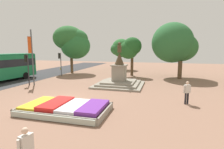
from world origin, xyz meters
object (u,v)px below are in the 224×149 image
statue_monument (119,78)px  banner_pole (32,56)px  traffic_light_mid_block (27,64)px  pedestrian_near_planter (187,91)px  traffic_light_far_corner (60,60)px  pedestrian_crossing_plaza (26,148)px  flower_planter (66,108)px

statue_monument → banner_pole: size_ratio=0.84×
statue_monument → traffic_light_mid_block: 10.12m
pedestrian_near_planter → banner_pole: bearing=169.6°
traffic_light_mid_block → banner_pole: size_ratio=0.56×
statue_monument → banner_pole: 9.70m
traffic_light_far_corner → pedestrian_crossing_plaza: bearing=-60.9°
statue_monument → pedestrian_near_planter: (6.11, -4.97, 0.17)m
traffic_light_far_corner → banner_pole: bearing=-84.7°
statue_monument → traffic_light_far_corner: statue_monument is taller
traffic_light_far_corner → traffic_light_mid_block: bearing=-89.9°
traffic_light_far_corner → statue_monument: bearing=-23.2°
banner_pole → pedestrian_near_planter: banner_pole is taller
statue_monument → traffic_light_far_corner: bearing=156.8°
banner_pole → pedestrian_crossing_plaza: 15.35m
traffic_light_mid_block → pedestrian_near_planter: (15.84, -2.64, -1.38)m
pedestrian_near_planter → statue_monument: bearing=140.9°
flower_planter → traffic_light_far_corner: (-8.37, 12.93, 2.05)m
flower_planter → traffic_light_far_corner: traffic_light_far_corner is taller
flower_planter → pedestrian_near_planter: 8.41m
statue_monument → traffic_light_mid_block: size_ratio=1.52×
traffic_light_mid_block → pedestrian_near_planter: traffic_light_mid_block is taller
pedestrian_crossing_plaza → pedestrian_near_planter: bearing=57.5°
banner_pole → pedestrian_crossing_plaza: size_ratio=3.78×
traffic_light_mid_block → flower_planter: bearing=-37.5°
traffic_light_far_corner → flower_planter: bearing=-57.1°
flower_planter → statue_monument: size_ratio=1.08×
statue_monument → traffic_light_mid_block: (-9.73, -2.33, 1.55)m
traffic_light_mid_block → banner_pole: 1.02m
traffic_light_mid_block → banner_pole: bearing=15.9°
pedestrian_near_planter → pedestrian_crossing_plaza: bearing=-122.5°
banner_pole → pedestrian_crossing_plaza: banner_pole is taller
traffic_light_mid_block → banner_pole: banner_pole is taller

